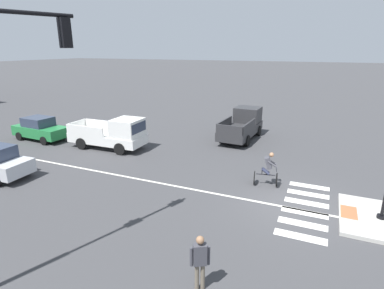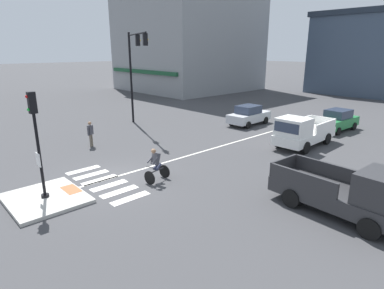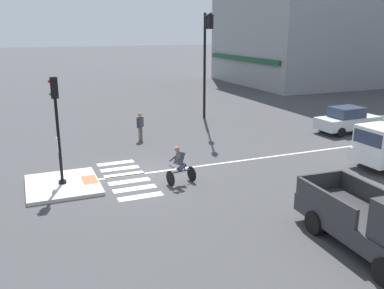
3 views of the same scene
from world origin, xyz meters
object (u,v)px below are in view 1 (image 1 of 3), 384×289
Objects in this scene: pickup_truck_charcoal_cross_right at (243,125)px; car_green_eastbound_distant at (40,129)px; cyclist at (268,168)px; pedestrian_at_curb_left at (200,259)px; pickup_truck_white_eastbound_far at (113,134)px.

car_green_eastbound_distant is at bearing 115.62° from pickup_truck_charcoal_cross_right.
cyclist is 1.01× the size of pedestrian_at_curb_left.
pickup_truck_white_eastbound_far is at bearing 80.25° from cyclist.
car_green_eastbound_distant is 18.38m from pedestrian_at_curb_left.
pickup_truck_charcoal_cross_right reaches higher than car_green_eastbound_distant.
pickup_truck_white_eastbound_far reaches higher than car_green_eastbound_distant.
cyclist is (-1.38, -16.44, 0.06)m from car_green_eastbound_distant.
pedestrian_at_curb_left is (-8.95, -16.05, 0.17)m from car_green_eastbound_distant.
car_green_eastbound_distant is at bearing 93.69° from pickup_truck_white_eastbound_far.
cyclist is at bearing -94.79° from car_green_eastbound_distant.
pickup_truck_white_eastbound_far is 0.99× the size of pickup_truck_charcoal_cross_right.
car_green_eastbound_distant is at bearing 60.87° from pedestrian_at_curb_left.
car_green_eastbound_distant is 16.49m from cyclist.
cyclist reaches higher than pedestrian_at_curb_left.
pickup_truck_white_eastbound_far is at bearing -86.31° from car_green_eastbound_distant.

